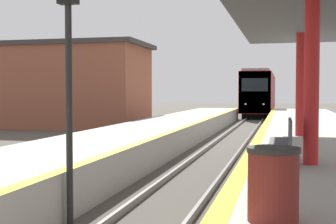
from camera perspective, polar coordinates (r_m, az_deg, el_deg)
The scene contains 5 objects.
train at distance 50.94m, azimuth 11.16°, elevation 2.25°, with size 2.79×20.08×4.53m.
signal_near at distance 8.70m, azimuth -12.08°, elevation 8.77°, with size 0.36×0.31×4.94m.
trash_bin at distance 5.53m, azimuth 12.69°, elevation -8.57°, with size 0.61×0.61×0.85m.
bench at distance 9.90m, azimuth 13.93°, elevation -3.39°, with size 0.44×1.51×0.92m.
station_building at distance 34.14m, azimuth -14.66°, elevation 3.15°, with size 14.57×6.17×5.80m.
Camera 1 is at (2.40, -2.10, 2.47)m, focal length 50.00 mm.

